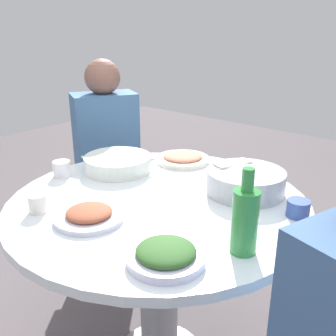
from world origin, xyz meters
The scene contains 12 objects.
round_dining_table centered at (0.00, 0.00, 0.60)m, with size 1.10×1.10×0.77m.
rice_bowl centered at (-0.21, -0.26, 0.82)m, with size 0.30×0.30×0.10m.
soup_bowl centered at (0.33, -0.10, 0.80)m, with size 0.29×0.29×0.07m.
dish_greens centered at (-0.29, 0.28, 0.80)m, with size 0.22×0.22×0.05m.
dish_shrimp centered at (0.19, -0.38, 0.79)m, with size 0.25×0.25×0.05m.
dish_stirfry centered at (0.06, 0.27, 0.79)m, with size 0.23×0.23×0.04m.
green_bottle centered at (-0.42, 0.10, 0.88)m, with size 0.07×0.07×0.25m.
tea_cup_near centered at (0.24, 0.35, 0.80)m, with size 0.06×0.06×0.06m, color white.
tea_cup_far centered at (-0.44, -0.21, 0.80)m, with size 0.08×0.08×0.06m, color #374F9C.
tea_cup_side centered at (0.46, 0.10, 0.81)m, with size 0.07×0.07×0.07m, color white.
stool_for_diner_right centered at (0.75, -0.39, 0.23)m, with size 0.37×0.37×0.45m, color brown.
diner_right centered at (0.75, -0.39, 0.77)m, with size 0.45×0.44×0.76m.
Camera 1 is at (-0.87, 0.95, 1.37)m, focal length 41.08 mm.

